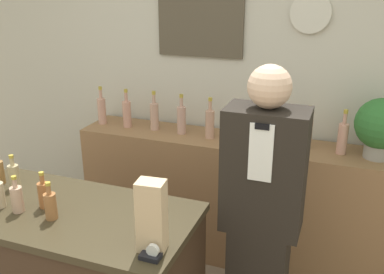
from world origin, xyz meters
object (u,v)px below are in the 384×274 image
object	(u,v)px
paper_bag	(152,216)
tape_dispenser	(151,254)
potted_plant	(381,126)
shopkeeper	(261,217)

from	to	relation	value
paper_bag	tape_dispenser	world-z (taller)	paper_bag
paper_bag	tape_dispenser	size ratio (longest dim) A/B	3.68
potted_plant	paper_bag	size ratio (longest dim) A/B	1.20
potted_plant	tape_dispenser	distance (m)	1.74
potted_plant	paper_bag	distance (m)	1.69
shopkeeper	tape_dispenser	size ratio (longest dim) A/B	18.72
shopkeeper	tape_dispenser	distance (m)	0.77
paper_bag	tape_dispenser	distance (m)	0.16
shopkeeper	potted_plant	size ratio (longest dim) A/B	4.23
tape_dispenser	potted_plant	bearing A→B (deg)	57.56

